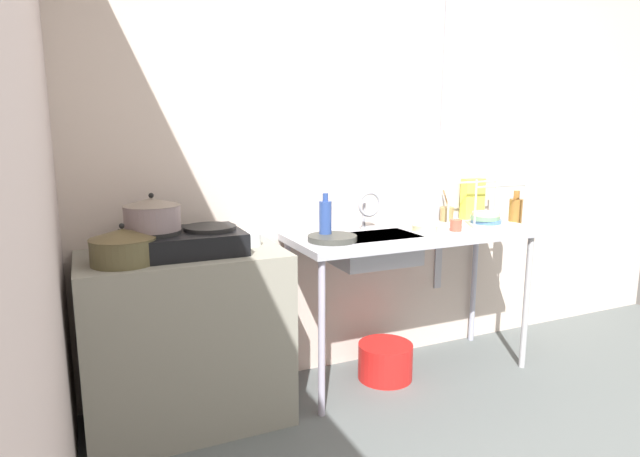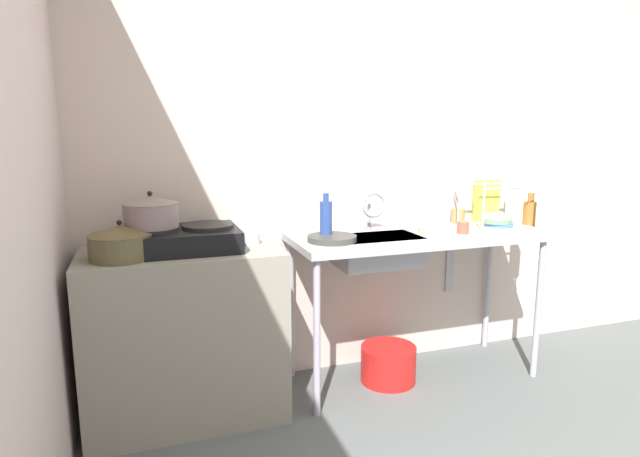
% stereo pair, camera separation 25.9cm
% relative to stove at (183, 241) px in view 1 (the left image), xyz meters
% --- Properties ---
extents(wall_back, '(4.68, 0.10, 2.68)m').
position_rel_stove_xyz_m(wall_back, '(1.41, 0.33, 0.42)').
color(wall_back, beige).
rests_on(wall_back, ground).
extents(wall_metal_strip, '(0.05, 0.01, 2.15)m').
position_rel_stove_xyz_m(wall_metal_strip, '(1.69, 0.27, 0.56)').
color(wall_metal_strip, '#A7A9B4').
extents(counter_concrete, '(0.96, 0.55, 0.86)m').
position_rel_stove_xyz_m(counter_concrete, '(-0.00, 0.00, -0.49)').
color(counter_concrete, gray).
rests_on(counter_concrete, ground).
extents(counter_sink, '(1.44, 0.55, 0.86)m').
position_rel_stove_xyz_m(counter_sink, '(1.30, 0.00, -0.13)').
color(counter_sink, '#A7A9B4').
rests_on(counter_sink, ground).
extents(stove, '(0.55, 0.39, 0.12)m').
position_rel_stove_xyz_m(stove, '(0.00, 0.00, 0.00)').
color(stove, black).
rests_on(stove, counter_concrete).
extents(pot_on_left_burner, '(0.26, 0.26, 0.17)m').
position_rel_stove_xyz_m(pot_on_left_burner, '(-0.13, 0.00, 0.14)').
color(pot_on_left_burner, slate).
rests_on(pot_on_left_burner, stove).
extents(pot_beside_stove, '(0.29, 0.29, 0.18)m').
position_rel_stove_xyz_m(pot_beside_stove, '(-0.27, -0.10, 0.02)').
color(pot_beside_stove, brown).
rests_on(pot_beside_stove, counter_concrete).
extents(percolator, '(0.09, 0.09, 0.12)m').
position_rel_stove_xyz_m(percolator, '(0.35, 0.02, 0.00)').
color(percolator, silver).
rests_on(percolator, counter_concrete).
extents(sink_basin, '(0.46, 0.29, 0.16)m').
position_rel_stove_xyz_m(sink_basin, '(1.05, -0.01, -0.14)').
color(sink_basin, '#A7A9B4').
rests_on(sink_basin, counter_sink).
extents(faucet, '(0.15, 0.08, 0.23)m').
position_rel_stove_xyz_m(faucet, '(1.07, 0.11, 0.09)').
color(faucet, '#A7A9B4').
rests_on(faucet, counter_sink).
extents(frying_pan, '(0.26, 0.26, 0.03)m').
position_rel_stove_xyz_m(frying_pan, '(0.77, -0.04, -0.04)').
color(frying_pan, '#393A35').
rests_on(frying_pan, counter_sink).
extents(dish_rack, '(0.39, 0.26, 0.30)m').
position_rel_stove_xyz_m(dish_rack, '(1.82, -0.01, -0.01)').
color(dish_rack, '#B4BAB5').
rests_on(dish_rack, counter_sink).
extents(cup_by_rack, '(0.07, 0.07, 0.07)m').
position_rel_stove_xyz_m(cup_by_rack, '(1.54, -0.08, -0.02)').
color(cup_by_rack, '#B24F3B').
rests_on(cup_by_rack, counter_sink).
extents(small_bowl_on_drainboard, '(0.15, 0.15, 0.04)m').
position_rel_stove_xyz_m(small_bowl_on_drainboard, '(1.37, -0.01, -0.04)').
color(small_bowl_on_drainboard, beige).
rests_on(small_bowl_on_drainboard, counter_sink).
extents(bottle_by_sink, '(0.07, 0.07, 0.25)m').
position_rel_stove_xyz_m(bottle_by_sink, '(0.75, 0.02, 0.05)').
color(bottle_by_sink, '#29448A').
rests_on(bottle_by_sink, counter_sink).
extents(bottle_by_rack, '(0.08, 0.08, 0.20)m').
position_rel_stove_xyz_m(bottle_by_rack, '(2.04, -0.03, 0.03)').
color(bottle_by_rack, '#946028').
rests_on(bottle_by_rack, counter_sink).
extents(cereal_box, '(0.16, 0.07, 0.26)m').
position_rel_stove_xyz_m(cereal_box, '(1.91, 0.22, 0.07)').
color(cereal_box, '#D8D948').
rests_on(cereal_box, counter_sink).
extents(utensil_jar, '(0.08, 0.08, 0.20)m').
position_rel_stove_xyz_m(utensil_jar, '(1.70, 0.21, -0.01)').
color(utensil_jar, '#997A47').
rests_on(utensil_jar, counter_sink).
extents(bucket_on_floor, '(0.32, 0.32, 0.21)m').
position_rel_stove_xyz_m(bucket_on_floor, '(1.13, -0.01, -0.82)').
color(bucket_on_floor, red).
rests_on(bucket_on_floor, ground).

